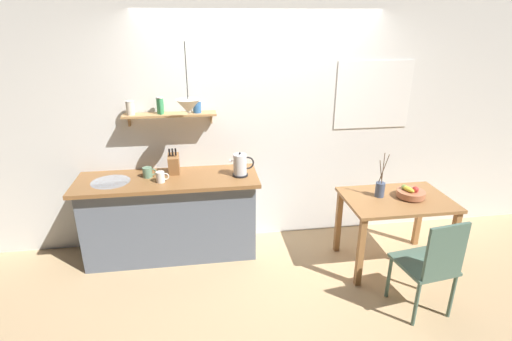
% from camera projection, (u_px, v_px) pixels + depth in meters
% --- Properties ---
extents(ground_plane, '(14.00, 14.00, 0.00)m').
position_uv_depth(ground_plane, '(269.00, 262.00, 4.13)').
color(ground_plane, tan).
extents(back_wall, '(6.80, 0.11, 2.70)m').
position_uv_depth(back_wall, '(278.00, 122.00, 4.27)').
color(back_wall, white).
rests_on(back_wall, ground_plane).
extents(kitchen_counter, '(1.83, 0.63, 0.90)m').
position_uv_depth(kitchen_counter, '(171.00, 216.00, 4.13)').
color(kitchen_counter, slate).
rests_on(kitchen_counter, ground_plane).
extents(wall_shelf, '(0.93, 0.20, 0.30)m').
position_uv_depth(wall_shelf, '(167.00, 112.00, 3.90)').
color(wall_shelf, tan).
extents(dining_table, '(1.04, 0.71, 0.75)m').
position_uv_depth(dining_table, '(396.00, 209.00, 3.90)').
color(dining_table, '#9E6B3D').
rests_on(dining_table, ground_plane).
extents(dining_chair_near, '(0.48, 0.50, 0.93)m').
position_uv_depth(dining_chair_near, '(432.00, 263.00, 3.24)').
color(dining_chair_near, '#4C6B5B').
rests_on(dining_chair_near, ground_plane).
extents(fruit_bowl, '(0.27, 0.27, 0.13)m').
position_uv_depth(fruit_bowl, '(411.00, 193.00, 3.85)').
color(fruit_bowl, '#BC704C').
rests_on(fruit_bowl, dining_table).
extents(twig_vase, '(0.09, 0.09, 0.46)m').
position_uv_depth(twig_vase, '(380.00, 189.00, 3.87)').
color(twig_vase, '#475675').
rests_on(twig_vase, dining_table).
extents(electric_kettle, '(0.25, 0.16, 0.25)m').
position_uv_depth(electric_kettle, '(240.00, 165.00, 3.97)').
color(electric_kettle, black).
rests_on(electric_kettle, kitchen_counter).
extents(knife_block, '(0.11, 0.18, 0.29)m').
position_uv_depth(knife_block, '(174.00, 164.00, 4.01)').
color(knife_block, '#9E6B3D').
rests_on(knife_block, kitchen_counter).
extents(coffee_mug_by_sink, '(0.14, 0.09, 0.10)m').
position_uv_depth(coffee_mug_by_sink, '(148.00, 172.00, 3.95)').
color(coffee_mug_by_sink, slate).
rests_on(coffee_mug_by_sink, kitchen_counter).
extents(coffee_mug_spare, '(0.13, 0.08, 0.11)m').
position_uv_depth(coffee_mug_spare, '(161.00, 177.00, 3.83)').
color(coffee_mug_spare, white).
rests_on(coffee_mug_spare, kitchen_counter).
extents(pendant_lamp, '(0.23, 0.23, 0.64)m').
position_uv_depth(pendant_lamp, '(188.00, 106.00, 3.61)').
color(pendant_lamp, black).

